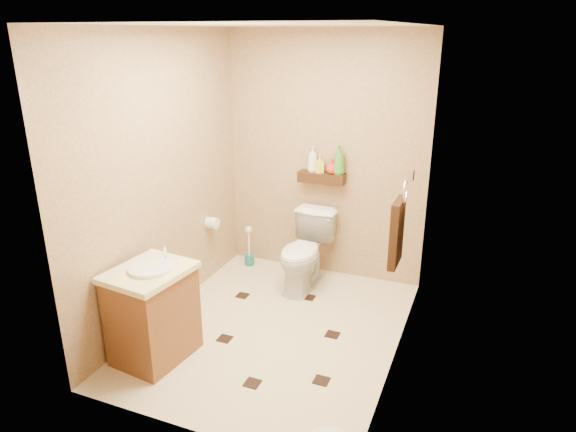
% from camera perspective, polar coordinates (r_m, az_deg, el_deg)
% --- Properties ---
extents(ground, '(2.50, 2.50, 0.00)m').
position_cam_1_polar(ground, '(4.41, -1.50, -12.52)').
color(ground, beige).
rests_on(ground, ground).
extents(wall_back, '(2.00, 0.04, 2.40)m').
position_cam_1_polar(wall_back, '(5.03, 4.10, 6.47)').
color(wall_back, tan).
rests_on(wall_back, ground).
extents(wall_front, '(2.00, 0.04, 2.40)m').
position_cam_1_polar(wall_front, '(2.87, -11.72, -4.39)').
color(wall_front, tan).
rests_on(wall_front, ground).
extents(wall_left, '(0.04, 2.50, 2.40)m').
position_cam_1_polar(wall_left, '(4.38, -13.75, 3.94)').
color(wall_left, tan).
rests_on(wall_left, ground).
extents(wall_right, '(0.04, 2.50, 2.40)m').
position_cam_1_polar(wall_right, '(3.63, 12.96, 0.73)').
color(wall_right, tan).
rests_on(wall_right, ground).
extents(ceiling, '(2.00, 2.50, 0.02)m').
position_cam_1_polar(ceiling, '(3.72, -1.85, 20.48)').
color(ceiling, silver).
rests_on(ceiling, wall_back).
extents(wall_shelf, '(0.46, 0.14, 0.10)m').
position_cam_1_polar(wall_shelf, '(5.00, 3.76, 4.27)').
color(wall_shelf, '#3E2711').
rests_on(wall_shelf, wall_back).
extents(floor_accents, '(1.20, 1.44, 0.01)m').
position_cam_1_polar(floor_accents, '(4.34, -0.90, -13.01)').
color(floor_accents, black).
rests_on(floor_accents, ground).
extents(toilet, '(0.44, 0.73, 0.73)m').
position_cam_1_polar(toilet, '(4.93, 1.86, -4.01)').
color(toilet, white).
rests_on(toilet, ground).
extents(vanity, '(0.56, 0.65, 0.85)m').
position_cam_1_polar(vanity, '(4.03, -14.78, -10.31)').
color(vanity, brown).
rests_on(vanity, ground).
extents(toilet_brush, '(0.10, 0.10, 0.44)m').
position_cam_1_polar(toilet_brush, '(5.48, -4.33, -3.94)').
color(toilet_brush, '#1A6B62').
rests_on(toilet_brush, ground).
extents(towel_ring, '(0.12, 0.30, 0.76)m').
position_cam_1_polar(towel_ring, '(3.96, 12.06, -1.50)').
color(towel_ring, silver).
rests_on(towel_ring, wall_right).
extents(toilet_paper, '(0.12, 0.11, 0.12)m').
position_cam_1_polar(toilet_paper, '(5.05, -8.43, -0.75)').
color(toilet_paper, white).
rests_on(toilet_paper, wall_left).
extents(bottle_a, '(0.12, 0.12, 0.25)m').
position_cam_1_polar(bottle_a, '(4.98, 2.76, 6.34)').
color(bottle_a, silver).
rests_on(bottle_a, wall_shelf).
extents(bottle_b, '(0.10, 0.10, 0.17)m').
position_cam_1_polar(bottle_b, '(4.97, 3.55, 5.81)').
color(bottle_b, yellow).
rests_on(bottle_b, wall_shelf).
extents(bottle_c, '(0.16, 0.16, 0.15)m').
position_cam_1_polar(bottle_c, '(4.94, 4.91, 5.53)').
color(bottle_c, red).
rests_on(bottle_c, wall_shelf).
extents(bottle_d, '(0.13, 0.13, 0.29)m').
position_cam_1_polar(bottle_d, '(4.90, 5.69, 6.23)').
color(bottle_d, '#3B862C').
rests_on(bottle_d, wall_shelf).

